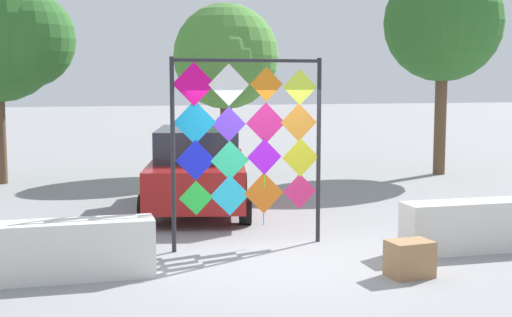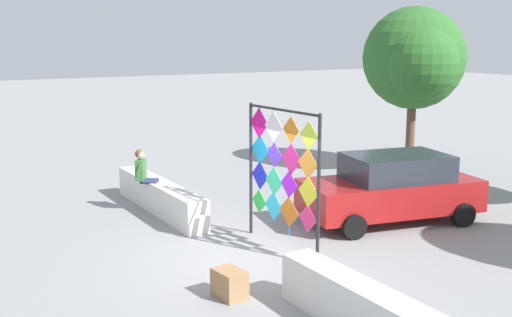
# 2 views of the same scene
# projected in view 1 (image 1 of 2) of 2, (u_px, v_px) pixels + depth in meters

# --- Properties ---
(ground) EXTENTS (120.00, 120.00, 0.00)m
(ground) POSITION_uv_depth(u_px,v_px,m) (282.00, 260.00, 10.41)
(ground) COLOR gray
(kite_display_rack) EXTENTS (2.47, 0.18, 3.01)m
(kite_display_rack) POSITION_uv_depth(u_px,v_px,m) (247.00, 138.00, 11.05)
(kite_display_rack) COLOR #232328
(kite_display_rack) RESTS_ON ground
(parked_car) EXTENTS (2.76, 4.59, 1.67)m
(parked_car) POSITION_uv_depth(u_px,v_px,m) (198.00, 169.00, 14.32)
(parked_car) COLOR maroon
(parked_car) RESTS_ON ground
(cardboard_box_large) EXTENTS (0.63, 0.48, 0.49)m
(cardboard_box_large) POSITION_uv_depth(u_px,v_px,m) (410.00, 259.00, 9.53)
(cardboard_box_large) COLOR #9E754C
(cardboard_box_large) RESTS_ON ground
(tree_palm_like) EXTENTS (2.95, 3.09, 4.77)m
(tree_palm_like) POSITION_uv_depth(u_px,v_px,m) (225.00, 58.00, 19.44)
(tree_palm_like) COLOR brown
(tree_palm_like) RESTS_ON ground
(tree_far_right) EXTENTS (3.65, 3.40, 5.47)m
(tree_far_right) POSITION_uv_depth(u_px,v_px,m) (4.00, 36.00, 17.54)
(tree_far_right) COLOR brown
(tree_far_right) RESTS_ON ground
(tree_broadleaf) EXTENTS (3.64, 3.68, 5.90)m
(tree_broadleaf) POSITION_uv_depth(u_px,v_px,m) (446.00, 19.00, 19.60)
(tree_broadleaf) COLOR brown
(tree_broadleaf) RESTS_ON ground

